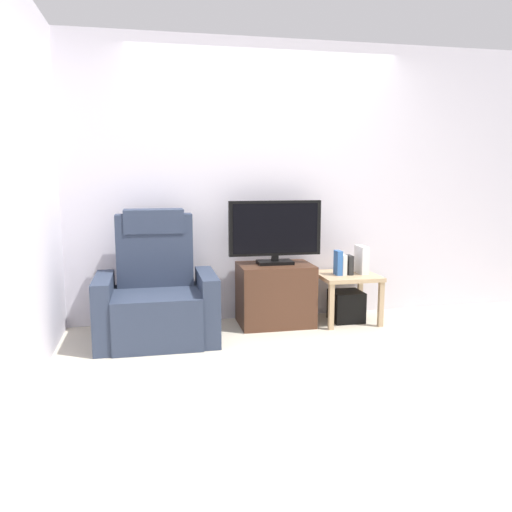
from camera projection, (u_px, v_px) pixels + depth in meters
The scene contains 12 objects.
ground_plane at pixel (297, 354), 3.97m from camera, with size 6.40×6.40×0.00m, color beige.
wall_back at pixel (265, 182), 4.86m from camera, with size 6.40×0.06×2.60m, color silver.
wall_side at pixel (26, 186), 3.39m from camera, with size 0.06×4.48×2.60m, color silver.
tv_stand at pixel (275, 294), 4.74m from camera, with size 0.67×0.48×0.56m.
television at pixel (275, 231), 4.66m from camera, with size 0.85×0.20×0.58m.
recliner_armchair at pixel (156, 295), 4.31m from camera, with size 0.98×0.78×1.08m.
side_table at pixel (347, 281), 4.83m from camera, with size 0.54×0.54×0.45m.
subwoofer_box at pixel (346, 306), 4.87m from camera, with size 0.29×0.29×0.29m, color black.
book_leftmost at pixel (338, 263), 4.76m from camera, with size 0.05×0.12×0.23m, color #3366B2.
book_middle at pixel (343, 265), 4.78m from camera, with size 0.04×0.11×0.19m, color white.
book_rightmost at pixel (349, 265), 4.79m from camera, with size 0.05×0.12×0.18m, color #262626.
game_console at pixel (362, 260), 4.84m from camera, with size 0.07×0.20×0.26m, color white.
Camera 1 is at (-1.09, -3.66, 1.38)m, focal length 36.12 mm.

